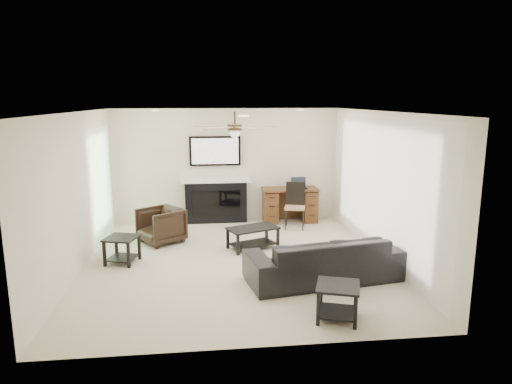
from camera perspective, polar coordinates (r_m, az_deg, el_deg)
room_shell at (r=7.49m, az=-1.19°, el=3.78°), size 5.50×5.54×2.52m
sofa at (r=7.02m, az=8.44°, el=-8.23°), size 2.43×1.28×0.67m
armchair at (r=8.88m, az=-11.79°, el=-4.12°), size 1.02×1.02×0.67m
coffee_table at (r=8.39m, az=-0.40°, el=-5.76°), size 1.02×0.80×0.40m
end_table_near at (r=5.91m, az=10.15°, el=-13.37°), size 0.66×0.66×0.45m
end_table_left at (r=7.99m, az=-16.38°, el=-6.96°), size 0.62×0.62×0.45m
fireplace_unit at (r=10.05m, az=-5.06°, el=1.51°), size 1.52×0.34×1.91m
desk at (r=10.19m, az=4.26°, el=-1.63°), size 1.22×0.56×0.76m
desk_chair at (r=9.64m, az=4.88°, el=-1.76°), size 0.52×0.53×0.97m
laptop at (r=10.11m, az=5.43°, el=1.11°), size 0.33×0.24×0.23m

